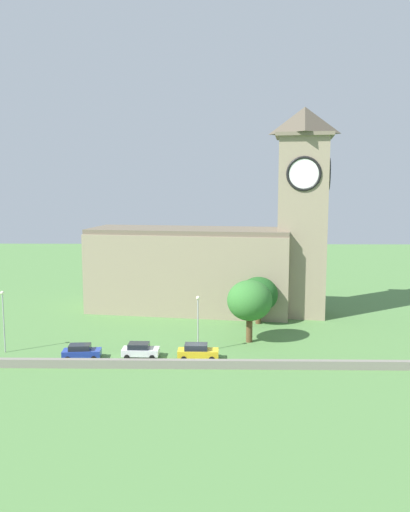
{
  "coord_description": "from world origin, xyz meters",
  "views": [
    {
      "loc": [
        1.96,
        -56.34,
        19.51
      ],
      "look_at": [
        0.83,
        9.5,
        10.48
      ],
      "focal_mm": 36.82,
      "sensor_mm": 36.0,
      "label": 1
    }
  ],
  "objects_px": {
    "church": "(218,255)",
    "car_yellow": "(198,352)",
    "car_blue": "(81,352)",
    "tree_riverside_west": "(259,295)",
    "streetlamp_west_end": "(3,312)",
    "tree_riverside_east": "(250,301)",
    "car_white": "(140,350)",
    "streetlamp_west_mid": "(198,315)"
  },
  "relations": [
    {
      "from": "church",
      "to": "car_yellow",
      "type": "relative_size",
      "value": 8.17
    },
    {
      "from": "car_blue",
      "to": "car_yellow",
      "type": "distance_m",
      "value": 13.08
    },
    {
      "from": "church",
      "to": "tree_riverside_west",
      "type": "height_order",
      "value": "church"
    },
    {
      "from": "streetlamp_west_end",
      "to": "tree_riverside_east",
      "type": "xyz_separation_m",
      "value": [
        28.82,
        4.59,
        0.39
      ]
    },
    {
      "from": "car_white",
      "to": "car_yellow",
      "type": "xyz_separation_m",
      "value": [
        6.55,
        -0.65,
        0.07
      ]
    },
    {
      "from": "tree_riverside_east",
      "to": "tree_riverside_west",
      "type": "relative_size",
      "value": 1.17
    },
    {
      "from": "car_white",
      "to": "tree_riverside_west",
      "type": "xyz_separation_m",
      "value": [
        14.63,
        14.85,
        3.33
      ]
    },
    {
      "from": "church",
      "to": "car_white",
      "type": "xyz_separation_m",
      "value": [
        -9.03,
        -22.34,
        -7.97
      ]
    },
    {
      "from": "car_blue",
      "to": "tree_riverside_west",
      "type": "relative_size",
      "value": 0.65
    },
    {
      "from": "car_blue",
      "to": "car_yellow",
      "type": "xyz_separation_m",
      "value": [
        13.08,
        0.04,
        0.06
      ]
    },
    {
      "from": "streetlamp_west_mid",
      "to": "tree_riverside_east",
      "type": "height_order",
      "value": "tree_riverside_east"
    },
    {
      "from": "car_blue",
      "to": "streetlamp_west_mid",
      "type": "distance_m",
      "value": 13.79
    },
    {
      "from": "streetlamp_west_end",
      "to": "streetlamp_west_mid",
      "type": "relative_size",
      "value": 1.09
    },
    {
      "from": "streetlamp_west_end",
      "to": "streetlamp_west_mid",
      "type": "bearing_deg",
      "value": 0.95
    },
    {
      "from": "church",
      "to": "streetlamp_west_mid",
      "type": "distance_m",
      "value": 21.06
    },
    {
      "from": "car_white",
      "to": "streetlamp_west_mid",
      "type": "bearing_deg",
      "value": 16.08
    },
    {
      "from": "car_blue",
      "to": "tree_riverside_east",
      "type": "bearing_deg",
      "value": 19.36
    },
    {
      "from": "church",
      "to": "streetlamp_west_mid",
      "type": "relative_size",
      "value": 5.56
    },
    {
      "from": "church",
      "to": "streetlamp_west_mid",
      "type": "xyz_separation_m",
      "value": [
        -2.52,
        -20.46,
        -4.29
      ]
    },
    {
      "from": "car_blue",
      "to": "car_white",
      "type": "height_order",
      "value": "car_blue"
    },
    {
      "from": "car_yellow",
      "to": "streetlamp_west_end",
      "type": "bearing_deg",
      "value": 174.54
    },
    {
      "from": "church",
      "to": "tree_riverside_east",
      "type": "bearing_deg",
      "value": -77.04
    },
    {
      "from": "church",
      "to": "tree_riverside_west",
      "type": "relative_size",
      "value": 5.62
    },
    {
      "from": "car_white",
      "to": "streetlamp_west_mid",
      "type": "relative_size",
      "value": 0.62
    },
    {
      "from": "car_yellow",
      "to": "tree_riverside_west",
      "type": "distance_m",
      "value": 17.78
    },
    {
      "from": "tree_riverside_east",
      "to": "streetlamp_west_mid",
      "type": "bearing_deg",
      "value": -146.06
    },
    {
      "from": "streetlamp_west_mid",
      "to": "car_yellow",
      "type": "bearing_deg",
      "value": -89.22
    },
    {
      "from": "tree_riverside_east",
      "to": "church",
      "type": "bearing_deg",
      "value": 102.96
    },
    {
      "from": "streetlamp_west_end",
      "to": "streetlamp_west_mid",
      "type": "xyz_separation_m",
      "value": [
        22.56,
        0.37,
        -0.34
      ]
    },
    {
      "from": "streetlamp_west_mid",
      "to": "tree_riverside_west",
      "type": "xyz_separation_m",
      "value": [
        8.11,
        12.97,
        -0.34
      ]
    },
    {
      "from": "church",
      "to": "car_yellow",
      "type": "height_order",
      "value": "church"
    },
    {
      "from": "streetlamp_west_end",
      "to": "tree_riverside_west",
      "type": "relative_size",
      "value": 1.1
    },
    {
      "from": "streetlamp_west_mid",
      "to": "tree_riverside_east",
      "type": "xyz_separation_m",
      "value": [
        6.26,
        4.21,
        0.73
      ]
    },
    {
      "from": "car_blue",
      "to": "tree_riverside_west",
      "type": "distance_m",
      "value": 26.46
    },
    {
      "from": "church",
      "to": "tree_riverside_east",
      "type": "distance_m",
      "value": 17.05
    },
    {
      "from": "car_yellow",
      "to": "tree_riverside_east",
      "type": "bearing_deg",
      "value": 47.29
    },
    {
      "from": "car_white",
      "to": "streetlamp_west_mid",
      "type": "height_order",
      "value": "streetlamp_west_mid"
    },
    {
      "from": "car_white",
      "to": "car_yellow",
      "type": "height_order",
      "value": "car_yellow"
    },
    {
      "from": "car_blue",
      "to": "streetlamp_west_mid",
      "type": "relative_size",
      "value": 0.65
    },
    {
      "from": "car_white",
      "to": "car_yellow",
      "type": "distance_m",
      "value": 6.58
    },
    {
      "from": "car_yellow",
      "to": "streetlamp_west_mid",
      "type": "relative_size",
      "value": 0.68
    },
    {
      "from": "car_white",
      "to": "tree_riverside_west",
      "type": "bearing_deg",
      "value": 45.43
    }
  ]
}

